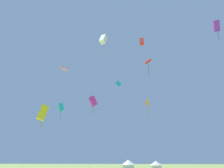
{
  "coord_description": "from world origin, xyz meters",
  "views": [
    {
      "loc": [
        5.09,
        -3.01,
        2.17
      ],
      "look_at": [
        0.0,
        32.0,
        14.9
      ],
      "focal_mm": 34.57,
      "sensor_mm": 36.0,
      "label": 1
    }
  ],
  "objects_px": {
    "kite_white_box": "(103,40)",
    "kite_pink_parafoil": "(64,69)",
    "kite_orange_diamond": "(148,104)",
    "kite_yellow_box": "(43,113)",
    "kite_cyan_box": "(61,107)",
    "kite_purple_box": "(216,26)",
    "kite_cyan_diamond": "(118,87)",
    "kite_magenta_box": "(93,101)",
    "festival_tent_right": "(128,164)",
    "kite_red_box": "(142,42)",
    "kite_red_parafoil": "(148,62)",
    "festival_tent_center": "(156,164)"
  },
  "relations": [
    {
      "from": "kite_magenta_box",
      "to": "kite_red_box",
      "type": "bearing_deg",
      "value": -49.37
    },
    {
      "from": "kite_yellow_box",
      "to": "kite_red_box",
      "type": "xyz_separation_m",
      "value": [
        17.92,
        7.15,
        16.93
      ]
    },
    {
      "from": "kite_cyan_box",
      "to": "kite_white_box",
      "type": "xyz_separation_m",
      "value": [
        19.43,
        -34.82,
        0.85
      ]
    },
    {
      "from": "kite_white_box",
      "to": "festival_tent_center",
      "type": "distance_m",
      "value": 47.2
    },
    {
      "from": "kite_white_box",
      "to": "kite_pink_parafoil",
      "type": "xyz_separation_m",
      "value": [
        -18.42,
        32.46,
        10.73
      ]
    },
    {
      "from": "kite_red_parafoil",
      "to": "kite_magenta_box",
      "type": "height_order",
      "value": "kite_red_parafoil"
    },
    {
      "from": "kite_cyan_box",
      "to": "festival_tent_center",
      "type": "relative_size",
      "value": 5.26
    },
    {
      "from": "kite_pink_parafoil",
      "to": "kite_orange_diamond",
      "type": "relative_size",
      "value": 1.67
    },
    {
      "from": "kite_red_parafoil",
      "to": "kite_cyan_box",
      "type": "bearing_deg",
      "value": 170.42
    },
    {
      "from": "kite_orange_diamond",
      "to": "kite_pink_parafoil",
      "type": "bearing_deg",
      "value": 173.05
    },
    {
      "from": "kite_pink_parafoil",
      "to": "kite_red_box",
      "type": "height_order",
      "value": "kite_pink_parafoil"
    },
    {
      "from": "kite_yellow_box",
      "to": "festival_tent_center",
      "type": "height_order",
      "value": "kite_yellow_box"
    },
    {
      "from": "kite_orange_diamond",
      "to": "kite_yellow_box",
      "type": "bearing_deg",
      "value": -132.2
    },
    {
      "from": "kite_cyan_box",
      "to": "kite_pink_parafoil",
      "type": "relative_size",
      "value": 0.64
    },
    {
      "from": "kite_red_parafoil",
      "to": "kite_orange_diamond",
      "type": "bearing_deg",
      "value": -134.74
    },
    {
      "from": "kite_cyan_diamond",
      "to": "festival_tent_center",
      "type": "distance_m",
      "value": 34.0
    },
    {
      "from": "kite_magenta_box",
      "to": "kite_red_box",
      "type": "relative_size",
      "value": 0.72
    },
    {
      "from": "kite_red_parafoil",
      "to": "kite_red_box",
      "type": "distance_m",
      "value": 14.6
    },
    {
      "from": "kite_cyan_diamond",
      "to": "festival_tent_center",
      "type": "xyz_separation_m",
      "value": [
        7.77,
        29.68,
        -14.65
      ]
    },
    {
      "from": "kite_cyan_box",
      "to": "festival_tent_center",
      "type": "height_order",
      "value": "kite_cyan_box"
    },
    {
      "from": "kite_red_parafoil",
      "to": "kite_yellow_box",
      "type": "xyz_separation_m",
      "value": [
        -19.6,
        -21.53,
        -18.81
      ]
    },
    {
      "from": "kite_magenta_box",
      "to": "festival_tent_right",
      "type": "relative_size",
      "value": 4.99
    },
    {
      "from": "kite_magenta_box",
      "to": "festival_tent_right",
      "type": "xyz_separation_m",
      "value": [
        9.13,
        10.04,
        -17.27
      ]
    },
    {
      "from": "kite_red_parafoil",
      "to": "kite_yellow_box",
      "type": "height_order",
      "value": "kite_red_parafoil"
    },
    {
      "from": "kite_cyan_box",
      "to": "kite_magenta_box",
      "type": "relative_size",
      "value": 0.93
    },
    {
      "from": "kite_magenta_box",
      "to": "kite_purple_box",
      "type": "height_order",
      "value": "kite_purple_box"
    },
    {
      "from": "kite_red_parafoil",
      "to": "kite_cyan_diamond",
      "type": "distance_m",
      "value": 22.37
    },
    {
      "from": "kite_pink_parafoil",
      "to": "kite_red_box",
      "type": "xyz_separation_m",
      "value": [
        24.05,
        -16.53,
        -2.11
      ]
    },
    {
      "from": "festival_tent_right",
      "to": "kite_yellow_box",
      "type": "bearing_deg",
      "value": -109.67
    },
    {
      "from": "kite_cyan_box",
      "to": "kite_cyan_diamond",
      "type": "distance_m",
      "value": 29.23
    },
    {
      "from": "kite_yellow_box",
      "to": "kite_pink_parafoil",
      "type": "distance_m",
      "value": 31.0
    },
    {
      "from": "kite_cyan_diamond",
      "to": "kite_purple_box",
      "type": "height_order",
      "value": "kite_purple_box"
    },
    {
      "from": "kite_yellow_box",
      "to": "kite_pink_parafoil",
      "type": "height_order",
      "value": "kite_pink_parafoil"
    },
    {
      "from": "kite_red_parafoil",
      "to": "kite_red_box",
      "type": "xyz_separation_m",
      "value": [
        -1.68,
        -14.38,
        -1.88
      ]
    },
    {
      "from": "kite_cyan_box",
      "to": "kite_purple_box",
      "type": "xyz_separation_m",
      "value": [
        42.86,
        -14.56,
        14.76
      ]
    },
    {
      "from": "kite_magenta_box",
      "to": "festival_tent_right",
      "type": "bearing_deg",
      "value": 47.73
    },
    {
      "from": "kite_white_box",
      "to": "kite_cyan_diamond",
      "type": "relative_size",
      "value": 1.11
    },
    {
      "from": "kite_red_parafoil",
      "to": "kite_white_box",
      "type": "distance_m",
      "value": 32.9
    },
    {
      "from": "kite_cyan_diamond",
      "to": "festival_tent_center",
      "type": "bearing_deg",
      "value": 75.32
    },
    {
      "from": "kite_cyan_box",
      "to": "kite_red_box",
      "type": "height_order",
      "value": "kite_red_box"
    },
    {
      "from": "kite_red_parafoil",
      "to": "kite_pink_parafoil",
      "type": "relative_size",
      "value": 0.99
    },
    {
      "from": "kite_yellow_box",
      "to": "kite_orange_diamond",
      "type": "bearing_deg",
      "value": 47.8
    },
    {
      "from": "kite_cyan_diamond",
      "to": "festival_tent_right",
      "type": "relative_size",
      "value": 4.27
    },
    {
      "from": "kite_yellow_box",
      "to": "kite_red_box",
      "type": "distance_m",
      "value": 25.67
    },
    {
      "from": "kite_orange_diamond",
      "to": "kite_red_box",
      "type": "distance_m",
      "value": 17.33
    },
    {
      "from": "kite_purple_box",
      "to": "festival_tent_center",
      "type": "distance_m",
      "value": 41.52
    },
    {
      "from": "kite_magenta_box",
      "to": "kite_white_box",
      "type": "bearing_deg",
      "value": -74.59
    },
    {
      "from": "kite_purple_box",
      "to": "kite_white_box",
      "type": "bearing_deg",
      "value": -139.13
    },
    {
      "from": "kite_yellow_box",
      "to": "kite_purple_box",
      "type": "xyz_separation_m",
      "value": [
        35.72,
        11.49,
        22.22
      ]
    },
    {
      "from": "kite_white_box",
      "to": "kite_orange_diamond",
      "type": "height_order",
      "value": "kite_white_box"
    }
  ]
}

